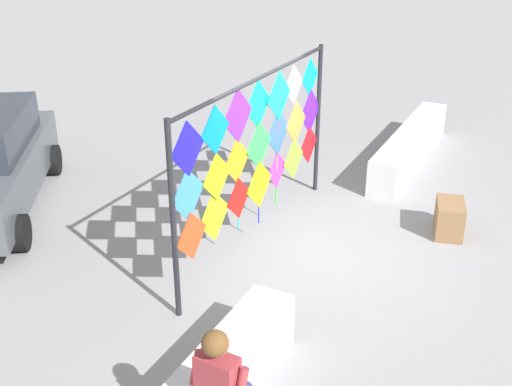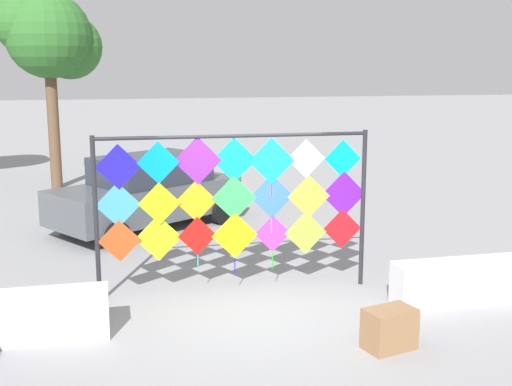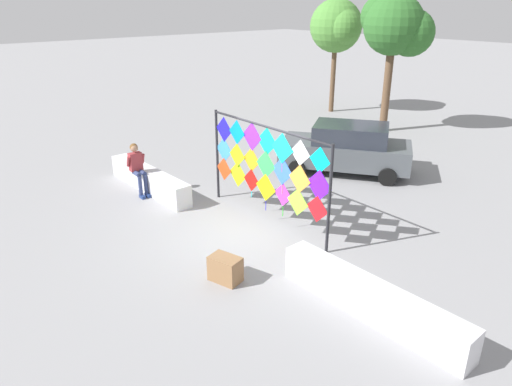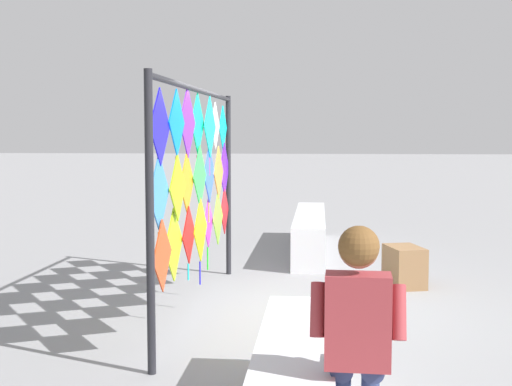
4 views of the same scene
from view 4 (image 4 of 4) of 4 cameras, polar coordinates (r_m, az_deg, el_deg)
ground at (r=7.94m, az=2.34°, el=-9.57°), size 120.00×120.00×0.00m
plaza_ledge_right at (r=11.72m, az=4.44°, el=-3.26°), size 3.76×0.49×0.65m
kite_display_rack at (r=7.69m, az=-4.66°, el=1.76°), size 4.20×0.17×2.50m
seated_vendor at (r=4.02m, az=8.31°, el=-11.17°), size 0.67×0.53×1.49m
cardboard_box_large at (r=9.28m, az=12.06°, el=-5.90°), size 0.71×0.54×0.52m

